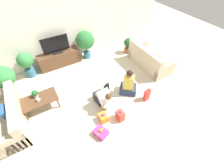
# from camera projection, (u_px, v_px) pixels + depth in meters

# --- Properties ---
(ground_plane) EXTENTS (16.00, 16.00, 0.00)m
(ground_plane) POSITION_uv_depth(u_px,v_px,m) (100.00, 100.00, 4.68)
(ground_plane) COLOR beige
(wall_back) EXTENTS (8.40, 0.06, 2.60)m
(wall_back) POSITION_uv_depth(u_px,v_px,m) (64.00, 27.00, 5.35)
(wall_back) COLOR white
(wall_back) RESTS_ON ground_plane
(sofa_left) EXTENTS (0.85, 1.71, 0.82)m
(sofa_left) POSITION_uv_depth(u_px,v_px,m) (8.00, 119.00, 3.87)
(sofa_left) COLOR #C6B293
(sofa_left) RESTS_ON ground_plane
(sofa_right) EXTENTS (0.85, 1.71, 0.82)m
(sofa_right) POSITION_uv_depth(u_px,v_px,m) (149.00, 60.00, 5.67)
(sofa_right) COLOR #C6B293
(sofa_right) RESTS_ON ground_plane
(coffee_table) EXTENTS (1.01, 0.56, 0.41)m
(coffee_table) POSITION_uv_depth(u_px,v_px,m) (39.00, 100.00, 4.21)
(coffee_table) COLOR brown
(coffee_table) RESTS_ON ground_plane
(tv_console) EXTENTS (1.51, 0.41, 0.57)m
(tv_console) POSITION_uv_depth(u_px,v_px,m) (60.00, 59.00, 5.73)
(tv_console) COLOR brown
(tv_console) RESTS_ON ground_plane
(tv) EXTENTS (0.94, 0.20, 0.63)m
(tv) POSITION_uv_depth(u_px,v_px,m) (56.00, 46.00, 5.33)
(tv) COLOR black
(tv) RESTS_ON tv_console
(potted_plant_back_left) EXTENTS (0.52, 0.52, 0.92)m
(potted_plant_back_left) POSITION_uv_depth(u_px,v_px,m) (26.00, 63.00, 5.11)
(potted_plant_back_left) COLOR #336B84
(potted_plant_back_left) RESTS_ON ground_plane
(potted_plant_corner_right) EXTENTS (0.38, 0.38, 0.65)m
(potted_plant_corner_right) POSITION_uv_depth(u_px,v_px,m) (128.00, 45.00, 6.30)
(potted_plant_corner_right) COLOR #A36042
(potted_plant_corner_right) RESTS_ON ground_plane
(potted_plant_back_right) EXTENTS (0.69, 0.69, 1.12)m
(potted_plant_back_right) POSITION_uv_depth(u_px,v_px,m) (85.00, 41.00, 5.77)
(potted_plant_back_right) COLOR #336B84
(potted_plant_back_right) RESTS_ON ground_plane
(potted_plant_corner_left) EXTENTS (0.67, 0.67, 1.08)m
(potted_plant_corner_left) POSITION_uv_depth(u_px,v_px,m) (3.00, 78.00, 4.34)
(potted_plant_corner_left) COLOR beige
(potted_plant_corner_left) RESTS_ON ground_plane
(person_kneeling) EXTENTS (0.36, 0.80, 0.78)m
(person_kneeling) POSITION_uv_depth(u_px,v_px,m) (103.00, 98.00, 4.30)
(person_kneeling) COLOR #23232D
(person_kneeling) RESTS_ON ground_plane
(person_sitting) EXTENTS (0.66, 0.64, 0.94)m
(person_sitting) POSITION_uv_depth(u_px,v_px,m) (128.00, 85.00, 4.66)
(person_sitting) COLOR #283351
(person_sitting) RESTS_ON ground_plane
(dog) EXTENTS (0.43, 0.40, 0.35)m
(dog) POSITION_uv_depth(u_px,v_px,m) (106.00, 88.00, 4.70)
(dog) COLOR black
(dog) RESTS_ON ground_plane
(gift_box_a) EXTENTS (0.19, 0.24, 0.38)m
(gift_box_a) POSITION_uv_depth(u_px,v_px,m) (120.00, 116.00, 4.09)
(gift_box_a) COLOR red
(gift_box_a) RESTS_ON ground_plane
(gift_box_b) EXTENTS (0.22, 0.26, 0.30)m
(gift_box_b) POSITION_uv_depth(u_px,v_px,m) (103.00, 118.00, 4.09)
(gift_box_b) COLOR orange
(gift_box_b) RESTS_ON ground_plane
(gift_box_c) EXTENTS (0.37, 0.40, 0.25)m
(gift_box_c) POSITION_uv_depth(u_px,v_px,m) (101.00, 132.00, 3.82)
(gift_box_c) COLOR #CC3389
(gift_box_c) RESTS_ON ground_plane
(gift_bag_a) EXTENTS (0.22, 0.15, 0.43)m
(gift_bag_a) POSITION_uv_depth(u_px,v_px,m) (147.00, 95.00, 4.55)
(gift_bag_a) COLOR red
(gift_bag_a) RESTS_ON ground_plane
(mug) EXTENTS (0.12, 0.08, 0.09)m
(mug) POSITION_uv_depth(u_px,v_px,m) (38.00, 100.00, 4.10)
(mug) COLOR silver
(mug) RESTS_ON coffee_table
(tabletop_plant) EXTENTS (0.17, 0.17, 0.22)m
(tabletop_plant) POSITION_uv_depth(u_px,v_px,m) (35.00, 93.00, 4.16)
(tabletop_plant) COLOR beige
(tabletop_plant) RESTS_ON coffee_table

